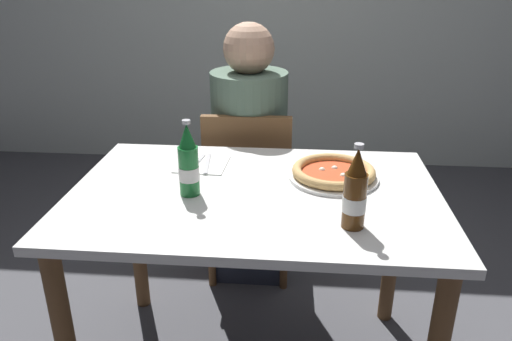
{
  "coord_description": "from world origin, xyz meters",
  "views": [
    {
      "loc": [
        0.13,
        -1.44,
        1.44
      ],
      "look_at": [
        0.0,
        0.05,
        0.8
      ],
      "focal_mm": 34.59,
      "sensor_mm": 36.0,
      "label": 1
    }
  ],
  "objects_px": {
    "dining_table_main": "(255,221)",
    "beer_bottle_left": "(189,164)",
    "napkin_with_cutlery": "(202,164)",
    "chair_behind_table": "(249,186)",
    "beer_bottle_center": "(355,193)",
    "diner_seated": "(249,162)",
    "pizza_margherita_near": "(333,173)"
  },
  "relations": [
    {
      "from": "dining_table_main",
      "to": "napkin_with_cutlery",
      "type": "distance_m",
      "value": 0.32
    },
    {
      "from": "diner_seated",
      "to": "napkin_with_cutlery",
      "type": "height_order",
      "value": "diner_seated"
    },
    {
      "from": "beer_bottle_left",
      "to": "dining_table_main",
      "type": "bearing_deg",
      "value": 11.73
    },
    {
      "from": "beer_bottle_center",
      "to": "diner_seated",
      "type": "bearing_deg",
      "value": 113.52
    },
    {
      "from": "pizza_margherita_near",
      "to": "napkin_with_cutlery",
      "type": "relative_size",
      "value": 1.61
    },
    {
      "from": "beer_bottle_left",
      "to": "beer_bottle_center",
      "type": "relative_size",
      "value": 1.0
    },
    {
      "from": "diner_seated",
      "to": "pizza_margherita_near",
      "type": "relative_size",
      "value": 3.93
    },
    {
      "from": "pizza_margherita_near",
      "to": "napkin_with_cutlery",
      "type": "bearing_deg",
      "value": 170.08
    },
    {
      "from": "dining_table_main",
      "to": "pizza_margherita_near",
      "type": "bearing_deg",
      "value": 24.81
    },
    {
      "from": "dining_table_main",
      "to": "beer_bottle_left",
      "type": "height_order",
      "value": "beer_bottle_left"
    },
    {
      "from": "dining_table_main",
      "to": "diner_seated",
      "type": "height_order",
      "value": "diner_seated"
    },
    {
      "from": "chair_behind_table",
      "to": "pizza_margherita_near",
      "type": "distance_m",
      "value": 0.66
    },
    {
      "from": "beer_bottle_center",
      "to": "napkin_with_cutlery",
      "type": "bearing_deg",
      "value": 140.82
    },
    {
      "from": "napkin_with_cutlery",
      "to": "beer_bottle_center",
      "type": "bearing_deg",
      "value": -39.18
    },
    {
      "from": "diner_seated",
      "to": "pizza_margherita_near",
      "type": "distance_m",
      "value": 0.67
    },
    {
      "from": "dining_table_main",
      "to": "diner_seated",
      "type": "bearing_deg",
      "value": 97.25
    },
    {
      "from": "beer_bottle_left",
      "to": "chair_behind_table",
      "type": "bearing_deg",
      "value": 79.42
    },
    {
      "from": "pizza_margherita_near",
      "to": "diner_seated",
      "type": "bearing_deg",
      "value": 122.53
    },
    {
      "from": "chair_behind_table",
      "to": "beer_bottle_center",
      "type": "height_order",
      "value": "beer_bottle_center"
    },
    {
      "from": "chair_behind_table",
      "to": "beer_bottle_left",
      "type": "height_order",
      "value": "beer_bottle_left"
    },
    {
      "from": "pizza_margherita_near",
      "to": "beer_bottle_left",
      "type": "relative_size",
      "value": 1.24
    },
    {
      "from": "chair_behind_table",
      "to": "napkin_with_cutlery",
      "type": "relative_size",
      "value": 4.46
    },
    {
      "from": "dining_table_main",
      "to": "beer_bottle_left",
      "type": "distance_m",
      "value": 0.3
    },
    {
      "from": "pizza_margherita_near",
      "to": "beer_bottle_left",
      "type": "bearing_deg",
      "value": -160.69
    },
    {
      "from": "chair_behind_table",
      "to": "beer_bottle_center",
      "type": "bearing_deg",
      "value": 113.29
    },
    {
      "from": "dining_table_main",
      "to": "diner_seated",
      "type": "relative_size",
      "value": 0.99
    },
    {
      "from": "dining_table_main",
      "to": "beer_bottle_center",
      "type": "xyz_separation_m",
      "value": [
        0.29,
        -0.21,
        0.22
      ]
    },
    {
      "from": "beer_bottle_left",
      "to": "napkin_with_cutlery",
      "type": "height_order",
      "value": "beer_bottle_left"
    },
    {
      "from": "beer_bottle_left",
      "to": "diner_seated",
      "type": "bearing_deg",
      "value": 80.3
    },
    {
      "from": "napkin_with_cutlery",
      "to": "beer_bottle_left",
      "type": "bearing_deg",
      "value": -88.09
    },
    {
      "from": "chair_behind_table",
      "to": "dining_table_main",
      "type": "bearing_deg",
      "value": 96.28
    },
    {
      "from": "chair_behind_table",
      "to": "pizza_margherita_near",
      "type": "xyz_separation_m",
      "value": [
        0.34,
        -0.49,
        0.29
      ]
    }
  ]
}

